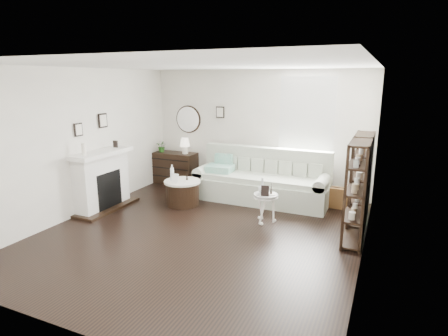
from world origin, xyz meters
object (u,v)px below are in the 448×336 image
at_px(sofa, 262,183).
at_px(dresser, 174,168).
at_px(pedestal_table, 266,196).
at_px(drum_table, 183,193).

relative_size(sofa, dresser, 2.44).
height_order(dresser, pedestal_table, dresser).
xyz_separation_m(dresser, drum_table, (1.03, -1.35, -0.12)).
relative_size(dresser, pedestal_table, 2.16).
bearing_deg(sofa, drum_table, -144.78).
bearing_deg(dresser, sofa, -9.13).
xyz_separation_m(sofa, drum_table, (-1.36, -0.96, -0.10)).
height_order(drum_table, pedestal_table, pedestal_table).
relative_size(dresser, drum_table, 1.56).
distance_m(drum_table, pedestal_table, 1.86).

